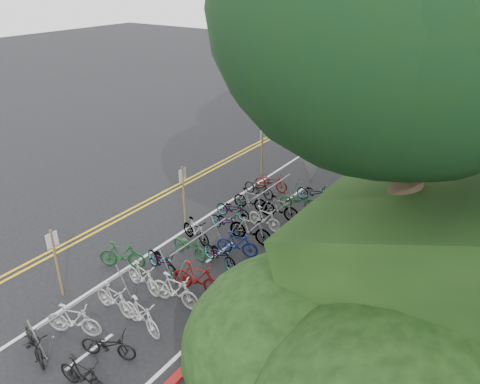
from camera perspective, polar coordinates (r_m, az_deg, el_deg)
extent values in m
plane|color=black|center=(17.05, -19.33, -9.81)|extent=(120.00, 120.00, 0.00)
cube|color=gold|center=(24.50, -4.07, 2.80)|extent=(0.12, 80.00, 0.01)
cube|color=gold|center=(24.32, -3.51, 2.65)|extent=(0.12, 80.00, 0.01)
cube|color=silver|center=(22.83, 2.19, 1.09)|extent=(0.12, 80.00, 0.01)
cube|color=silver|center=(21.15, 11.88, -1.58)|extent=(0.12, 80.00, 0.01)
cube|color=silver|center=(14.12, -17.83, -18.01)|extent=(0.10, 1.60, 0.01)
cube|color=silver|center=(17.43, -2.49, -7.32)|extent=(0.10, 1.60, 0.01)
cube|color=silver|center=(21.91, 6.85, -0.20)|extent=(0.10, 1.60, 0.01)
cube|color=silver|center=(26.98, 12.83, 4.40)|extent=(0.10, 1.60, 0.01)
cube|color=silver|center=(32.38, 16.91, 7.48)|extent=(0.10, 1.60, 0.01)
cube|color=silver|center=(37.95, 19.84, 9.65)|extent=(0.10, 1.60, 0.01)
cube|color=silver|center=(43.64, 22.04, 11.24)|extent=(0.10, 1.60, 0.01)
cube|color=maroon|center=(22.69, 15.04, 0.13)|extent=(0.25, 28.00, 0.10)
cube|color=#382819|center=(31.62, 22.59, 6.33)|extent=(1.40, 44.00, 0.16)
ellipsoid|color=#284C19|center=(14.40, 8.47, -10.55)|extent=(2.00, 2.80, 1.60)
ellipsoid|color=#284C19|center=(18.00, 17.97, -1.85)|extent=(2.60, 3.64, 2.08)
ellipsoid|color=#284C19|center=(23.10, 25.47, 4.15)|extent=(2.20, 3.08, 1.76)
ellipsoid|color=#284C19|center=(29.08, 24.83, 7.44)|extent=(3.00, 4.20, 2.40)
ellipsoid|color=#284C19|center=(16.88, 12.38, -5.58)|extent=(1.80, 2.52, 1.44)
ellipsoid|color=black|center=(12.27, 6.59, -16.93)|extent=(5.28, 6.16, 3.52)
cylinder|color=#2D2319|center=(12.24, 19.04, -2.48)|extent=(0.80, 0.80, 5.59)
cylinder|color=#2D2319|center=(54.32, 11.76, 18.03)|extent=(0.80, 0.80, 5.59)
cylinder|color=#2D2319|center=(60.79, 17.61, 17.97)|extent=(0.77, 0.77, 5.16)
cylinder|color=gray|center=(14.16, -18.06, -12.01)|extent=(0.05, 3.28, 0.05)
cylinder|color=gray|center=(14.08, -23.48, -16.23)|extent=(0.57, 0.04, 1.11)
cylinder|color=gray|center=(13.70, -22.11, -17.29)|extent=(0.57, 0.04, 1.11)
cylinder|color=gray|center=(15.41, -13.98, -10.60)|extent=(0.57, 0.04, 1.11)
cylinder|color=gray|center=(15.06, -12.50, -11.37)|extent=(0.57, 0.04, 1.11)
cylinder|color=gray|center=(16.21, -4.95, -5.39)|extent=(0.05, 3.00, 0.05)
cylinder|color=gray|center=(15.80, -8.88, -9.00)|extent=(0.58, 0.04, 1.13)
cylinder|color=gray|center=(15.48, -7.32, -9.70)|extent=(0.58, 0.04, 1.13)
cylinder|color=gray|center=(17.60, -2.75, -4.80)|extent=(0.58, 0.04, 1.13)
cylinder|color=gray|center=(17.31, -1.25, -5.33)|extent=(0.58, 0.04, 1.13)
cylinder|color=gray|center=(19.86, 4.07, 0.77)|extent=(0.05, 3.00, 0.05)
cylinder|color=gray|center=(19.17, 1.17, -2.05)|extent=(0.58, 0.04, 1.13)
cylinder|color=gray|center=(18.91, 2.60, -2.49)|extent=(0.58, 0.04, 1.13)
cylinder|color=gray|center=(21.34, 5.28, 0.85)|extent=(0.58, 0.04, 1.13)
cylinder|color=gray|center=(21.11, 6.60, 0.49)|extent=(0.58, 0.04, 1.13)
cylinder|color=gray|center=(24.01, 10.14, 4.91)|extent=(0.05, 3.00, 0.05)
cylinder|color=gray|center=(23.14, 7.95, 2.73)|extent=(0.58, 0.04, 1.13)
cylinder|color=gray|center=(22.92, 9.19, 2.42)|extent=(0.58, 0.04, 1.13)
cylinder|color=gray|center=(25.52, 10.80, 4.73)|extent=(0.58, 0.04, 1.13)
cylinder|color=gray|center=(25.32, 11.95, 4.46)|extent=(0.58, 0.04, 1.13)
cylinder|color=gray|center=(28.43, 14.42, 7.77)|extent=(0.05, 3.00, 0.05)
cylinder|color=gray|center=(27.45, 12.69, 6.05)|extent=(0.58, 0.04, 1.13)
cylinder|color=gray|center=(27.26, 13.78, 5.80)|extent=(0.58, 0.04, 1.13)
cylinder|color=gray|center=(29.95, 14.76, 7.47)|extent=(0.58, 0.04, 1.13)
cylinder|color=gray|center=(29.78, 15.77, 7.25)|extent=(0.58, 0.04, 1.13)
cylinder|color=gray|center=(33.02, 17.56, 9.82)|extent=(0.05, 3.00, 0.05)
cylinder|color=gray|center=(31.95, 16.16, 8.42)|extent=(0.58, 0.04, 1.13)
cylinder|color=gray|center=(31.80, 17.12, 8.22)|extent=(0.58, 0.04, 1.13)
cylinder|color=gray|center=(34.54, 17.72, 9.47)|extent=(0.58, 0.04, 1.13)
cylinder|color=gray|center=(34.39, 18.61, 9.28)|extent=(0.58, 0.04, 1.13)
cylinder|color=brown|center=(15.72, -21.43, -8.13)|extent=(0.08, 0.08, 2.41)
cube|color=silver|center=(15.29, -21.93, -5.45)|extent=(0.02, 0.40, 0.50)
cylinder|color=brown|center=(18.88, -6.88, -0.41)|extent=(0.08, 0.08, 2.50)
cube|color=silver|center=(18.50, -7.02, 2.10)|extent=(0.02, 0.40, 0.50)
cylinder|color=brown|center=(23.34, 2.72, 4.94)|extent=(0.08, 0.08, 2.50)
cube|color=silver|center=(23.03, 2.77, 7.04)|extent=(0.02, 0.40, 0.50)
cylinder|color=brown|center=(28.37, 9.16, 8.43)|extent=(0.08, 0.08, 2.50)
cube|color=silver|center=(28.12, 9.29, 10.18)|extent=(0.02, 0.40, 0.50)
cylinder|color=brown|center=(33.72, 13.67, 10.77)|extent=(0.08, 0.08, 2.50)
cube|color=silver|center=(33.51, 13.83, 12.26)|extent=(0.02, 0.40, 0.50)
imported|color=#144C1E|center=(16.86, -14.21, -7.42)|extent=(1.14, 1.72, 1.01)
imported|color=black|center=(14.23, -23.82, -16.41)|extent=(1.12, 1.79, 0.89)
imported|color=black|center=(12.85, -18.55, -20.45)|extent=(0.61, 1.65, 0.97)
imported|color=beige|center=(14.47, -19.61, -14.49)|extent=(1.06, 1.73, 1.01)
imported|color=black|center=(13.57, -15.78, -17.46)|extent=(1.09, 1.68, 0.83)
imported|color=beige|center=(14.92, -15.07, -12.48)|extent=(0.50, 1.62, 0.97)
imported|color=beige|center=(14.11, -11.89, -14.47)|extent=(0.81, 1.77, 1.02)
imported|color=beige|center=(15.61, -11.72, -10.12)|extent=(0.70, 1.69, 0.99)
imported|color=beige|center=(14.82, -7.90, -11.75)|extent=(0.63, 1.82, 1.08)
imported|color=slate|center=(16.29, -9.41, -8.30)|extent=(1.07, 1.92, 0.96)
imported|color=maroon|center=(15.24, -5.22, -10.38)|extent=(0.78, 1.86, 1.08)
imported|color=#144C1E|center=(17.07, -6.14, -6.55)|extent=(0.72, 1.67, 0.85)
imported|color=slate|center=(16.50, -2.48, -7.58)|extent=(0.94, 1.78, 0.89)
imported|color=slate|center=(17.87, -5.40, -4.73)|extent=(0.83, 1.66, 0.96)
imported|color=navy|center=(17.01, -0.36, -6.33)|extent=(0.85, 1.63, 0.94)
imported|color=slate|center=(18.53, -1.76, -3.65)|extent=(0.76, 1.65, 0.84)
imported|color=slate|center=(17.78, 1.27, -4.54)|extent=(0.61, 1.84, 1.09)
imported|color=slate|center=(19.48, -0.89, -2.08)|extent=(0.61, 1.62, 0.84)
imported|color=beige|center=(18.70, 3.03, -3.21)|extent=(0.57, 1.59, 0.94)
imported|color=slate|center=(20.14, 1.27, -0.92)|extent=(0.62, 1.64, 0.96)
imported|color=slate|center=(19.45, 4.84, -1.94)|extent=(0.68, 1.73, 1.01)
imported|color=black|center=(21.35, 2.33, 0.57)|extent=(0.83, 1.76, 0.89)
imported|color=#144C1E|center=(20.37, 7.13, -0.95)|extent=(1.00, 1.74, 0.87)
imported|color=maroon|center=(21.97, 3.82, 1.26)|extent=(0.74, 1.71, 0.87)
imported|color=slate|center=(21.03, 8.98, -0.15)|extent=(0.72, 1.74, 0.89)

